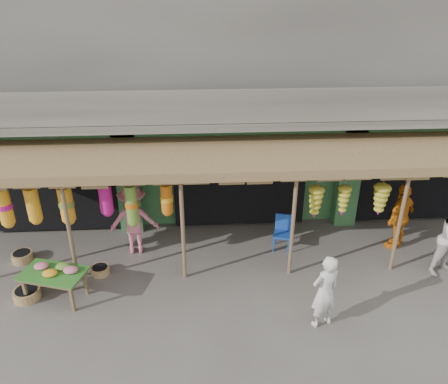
{
  "coord_description": "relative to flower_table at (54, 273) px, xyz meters",
  "views": [
    {
      "loc": [
        -1.09,
        -8.63,
        6.45
      ],
      "look_at": [
        -0.5,
        1.0,
        1.62
      ],
      "focal_mm": 35.0,
      "sensor_mm": 36.0,
      "label": 1
    }
  ],
  "objects": [
    {
      "name": "basket_right",
      "position": [
        -1.29,
        1.48,
        -0.54
      ],
      "size": [
        0.67,
        0.67,
        0.23
      ],
      "primitive_type": "cylinder",
      "rotation": [
        0.0,
        0.0,
        0.42
      ],
      "color": "olive",
      "rests_on": "ground"
    },
    {
      "name": "ground",
      "position": [
        4.29,
        0.78,
        -0.66
      ],
      "size": [
        80.0,
        80.0,
        0.0
      ],
      "primitive_type": "plane",
      "color": "#514C47",
      "rests_on": "ground"
    },
    {
      "name": "basket_left",
      "position": [
        0.75,
        0.82,
        -0.56
      ],
      "size": [
        0.51,
        0.51,
        0.19
      ],
      "primitive_type": "cylinder",
      "rotation": [
        0.0,
        0.0,
        0.13
      ],
      "color": "olive",
      "rests_on": "ground"
    },
    {
      "name": "awning",
      "position": [
        4.15,
        1.58,
        1.92
      ],
      "size": [
        14.0,
        2.7,
        2.79
      ],
      "color": "brown",
      "rests_on": "ground"
    },
    {
      "name": "person_front",
      "position": [
        5.61,
        -1.16,
        0.17
      ],
      "size": [
        0.7,
        0.58,
        1.66
      ],
      "primitive_type": "imported",
      "rotation": [
        0.0,
        0.0,
        3.49
      ],
      "color": "silver",
      "rests_on": "ground"
    },
    {
      "name": "building",
      "position": [
        4.29,
        5.64,
        2.71
      ],
      "size": [
        16.4,
        6.8,
        7.0
      ],
      "color": "gray",
      "rests_on": "ground"
    },
    {
      "name": "person_shopper",
      "position": [
        1.52,
        1.74,
        0.29
      ],
      "size": [
        1.24,
        0.75,
        1.88
      ],
      "primitive_type": "imported",
      "rotation": [
        0.0,
        0.0,
        3.18
      ],
      "color": "#D47081",
      "rests_on": "ground"
    },
    {
      "name": "person_vendor",
      "position": [
        8.29,
        1.52,
        0.25
      ],
      "size": [
        1.13,
        0.98,
        1.82
      ],
      "primitive_type": "imported",
      "rotation": [
        0.0,
        0.0,
        3.77
      ],
      "color": "orange",
      "rests_on": "ground"
    },
    {
      "name": "blue_chair",
      "position": [
        5.31,
        1.7,
        -0.14
      ],
      "size": [
        0.54,
        0.55,
        0.92
      ],
      "rotation": [
        0.0,
        0.0,
        -0.28
      ],
      "color": "#183F9D",
      "rests_on": "ground"
    },
    {
      "name": "basket_mid",
      "position": [
        -0.69,
        0.02,
        -0.54
      ],
      "size": [
        0.77,
        0.77,
        0.22
      ],
      "primitive_type": "cylinder",
      "rotation": [
        0.0,
        0.0,
        -0.43
      ],
      "color": "#986B44",
      "rests_on": "ground"
    },
    {
      "name": "flower_table",
      "position": [
        0.0,
        0.0,
        0.0
      ],
      "size": [
        1.53,
        1.15,
        0.81
      ],
      "rotation": [
        0.0,
        0.0,
        -0.29
      ],
      "color": "brown",
      "rests_on": "ground"
    }
  ]
}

